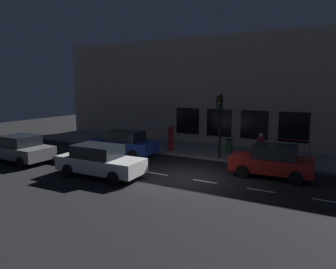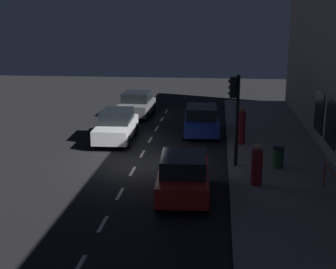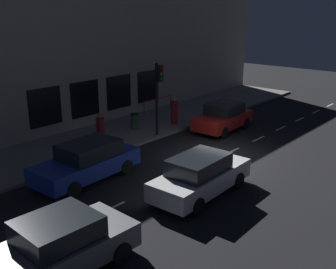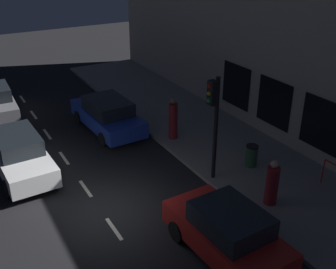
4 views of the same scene
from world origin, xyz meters
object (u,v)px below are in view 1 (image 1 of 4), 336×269
(parked_car_2, at_px, (22,149))
(trash_bin, at_px, (229,146))
(pedestrian_1, at_px, (171,138))
(traffic_light, at_px, (220,115))
(parked_car_1, at_px, (272,161))
(parked_car_3, at_px, (100,161))
(parked_car_0, at_px, (123,143))
(pedestrian_0, at_px, (260,148))

(parked_car_2, height_order, trash_bin, parked_car_2)
(parked_car_2, bearing_deg, trash_bin, 129.09)
(trash_bin, bearing_deg, pedestrian_1, 111.02)
(traffic_light, relative_size, parked_car_2, 0.99)
(traffic_light, xyz_separation_m, pedestrian_1, (0.48, 3.57, -1.75))
(parked_car_1, distance_m, parked_car_3, 8.57)
(parked_car_0, relative_size, parked_car_2, 1.18)
(pedestrian_1, xyz_separation_m, trash_bin, (1.39, -3.61, -0.42))
(traffic_light, bearing_deg, parked_car_1, -118.73)
(parked_car_3, bearing_deg, parked_car_0, -158.75)
(parked_car_0, distance_m, parked_car_3, 4.72)
(pedestrian_0, bearing_deg, parked_car_0, 59.97)
(trash_bin, bearing_deg, parked_car_1, -137.95)
(parked_car_1, relative_size, parked_car_3, 0.88)
(parked_car_0, bearing_deg, traffic_light, -78.04)
(parked_car_0, distance_m, pedestrian_1, 3.21)
(parked_car_0, bearing_deg, parked_car_2, 133.06)
(parked_car_2, bearing_deg, parked_car_0, 137.76)
(traffic_light, xyz_separation_m, parked_car_2, (-5.92, 10.20, -1.97))
(parked_car_1, height_order, parked_car_2, same)
(traffic_light, bearing_deg, parked_car_2, 120.11)
(pedestrian_0, bearing_deg, trash_bin, 18.59)
(parked_car_2, height_order, pedestrian_0, pedestrian_0)
(parked_car_0, relative_size, parked_car_3, 1.02)
(parked_car_1, distance_m, trash_bin, 5.04)
(pedestrian_0, relative_size, pedestrian_1, 0.87)
(pedestrian_1, bearing_deg, trash_bin, 144.67)
(traffic_light, relative_size, parked_car_1, 0.97)
(traffic_light, relative_size, parked_car_0, 0.84)
(trash_bin, bearing_deg, pedestrian_0, -115.26)
(parked_car_1, relative_size, trash_bin, 4.58)
(traffic_light, xyz_separation_m, pedestrian_0, (0.81, -2.28, -1.88))
(parked_car_2, bearing_deg, parked_car_1, 108.42)
(parked_car_0, distance_m, parked_car_2, 6.02)
(parked_car_2, bearing_deg, pedestrian_1, 135.83)
(traffic_light, distance_m, pedestrian_1, 4.01)
(parked_car_1, height_order, pedestrian_0, pedestrian_0)
(trash_bin, bearing_deg, parked_car_0, 119.76)
(pedestrian_0, bearing_deg, traffic_light, 63.32)
(trash_bin, bearing_deg, parked_car_3, 151.80)
(parked_car_2, relative_size, pedestrian_1, 2.10)
(traffic_light, height_order, trash_bin, traffic_light)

